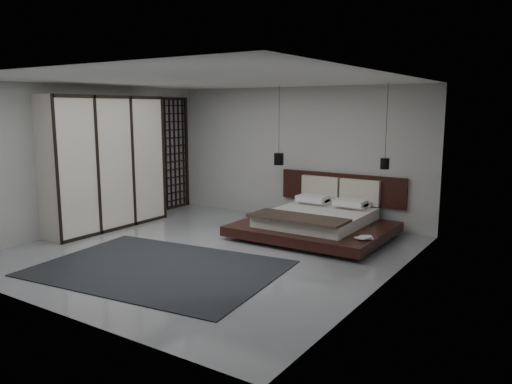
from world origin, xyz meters
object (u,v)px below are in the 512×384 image
Objects in this scene: pendant_right at (385,163)px; wardrobe at (105,163)px; rug at (159,268)px; pendant_left at (279,159)px; lattice_screen at (175,153)px; bed at (318,221)px.

pendant_right reaches higher than wardrobe.
rug is at bearing -122.26° from pendant_right.
pendant_right is 5.32m from wardrobe.
pendant_right is (2.19, -0.00, 0.05)m from pendant_left.
lattice_screen is at bearing 178.57° from pendant_right.
pendant_right reaches higher than lattice_screen.
rug is at bearing -90.00° from pendant_left.
lattice_screen reaches higher than bed.
lattice_screen is at bearing 96.34° from wardrobe.
wardrobe is at bearing -156.31° from pendant_right.
pendant_right is at bearing -1.43° from lattice_screen.
pendant_left is 0.59× the size of wardrobe.
wardrobe is 0.76× the size of rug.
pendant_right is 0.57× the size of wardrobe.
pendant_right is at bearing 23.69° from wardrobe.
bed is at bearing -159.49° from pendant_right.
wardrobe is at bearing 153.44° from rug.
pendant_right reaches higher than rug.
lattice_screen is 4.19m from bed.
bed is 4.27m from wardrobe.
lattice_screen is 1.65× the size of pendant_left.
bed is 1.76× the size of pendant_right.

